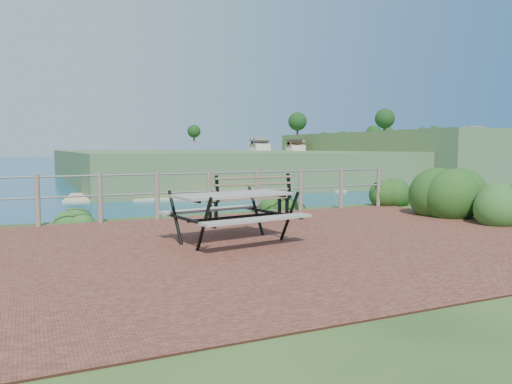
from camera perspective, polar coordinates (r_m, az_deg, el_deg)
ground at (r=7.98m, az=2.63°, el=-5.93°), size 10.00×7.00×0.12m
ocean at (r=207.00m, az=-23.63°, el=4.26°), size 1200.00×1200.00×0.00m
safety_railing at (r=10.96m, az=-5.38°, el=0.10°), size 9.40×0.10×1.00m
distant_bay at (r=274.11m, az=15.62°, el=4.28°), size 290.00×232.36×24.00m
picnic_table at (r=7.93m, az=-2.70°, el=-2.34°), size 1.95×1.59×0.78m
park_bench at (r=10.20m, az=-0.78°, el=0.12°), size 1.74×0.48×0.97m
shrub_right_front at (r=12.29m, az=20.78°, el=-2.36°), size 1.53×1.53×2.16m
shrub_right_edge at (r=13.65m, az=14.76°, el=-1.48°), size 1.01×1.01×1.44m
shrub_lip_west at (r=11.03m, az=-20.32°, el=-3.17°), size 0.67×0.67×0.37m
shrub_lip_east at (r=12.67m, az=3.13°, el=-1.82°), size 0.79×0.79×0.54m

